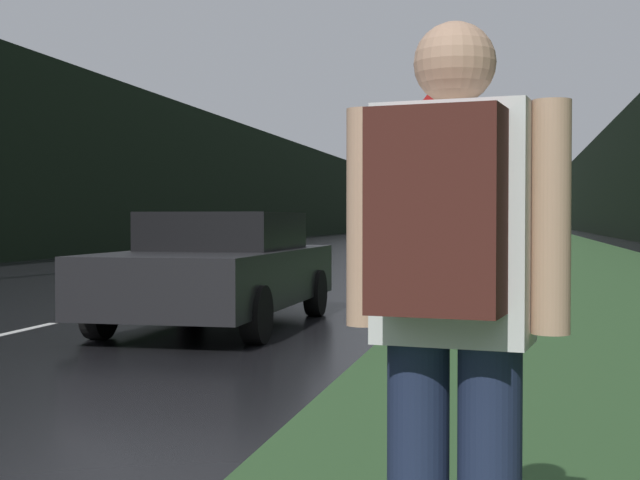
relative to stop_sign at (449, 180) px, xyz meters
The scene contains 7 objects.
grass_verge 30.00m from the stop_sign, 85.50° to the left, with size 6.00×240.00×0.02m, color #33562D.
lane_stripe_c 7.48m from the stop_sign, 131.69° to the left, with size 0.12×3.00×0.01m, color silver.
lane_stripe_d 13.45m from the stop_sign, 111.27° to the left, with size 0.12×3.00×0.01m, color silver.
treeline_far_side 42.63m from the stop_sign, 110.65° to the left, with size 2.00×140.00×6.56m, color black.
stop_sign is the anchor object (origin of this frame).
hitchhiker_with_backpack 7.62m from the stop_sign, 85.81° to the right, with size 0.63×0.48×1.84m.
car_passing_near 2.94m from the stop_sign, behind, with size 1.95×4.47×1.37m.
Camera 1 is at (5.57, 0.06, 1.29)m, focal length 50.00 mm.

